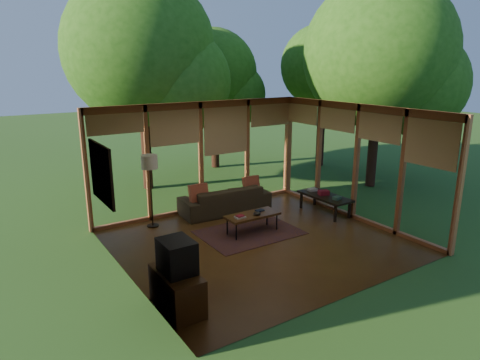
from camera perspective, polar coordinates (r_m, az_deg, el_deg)
floor at (r=8.94m, az=2.59°, el=-8.29°), size 5.50×5.50×0.00m
ceiling at (r=8.24m, az=2.82°, el=9.20°), size 5.50×5.50×0.00m
wall_left at (r=7.30m, az=-15.16°, el=-2.98°), size 0.04×5.00×2.70m
wall_front at (r=6.71m, az=15.27°, el=-4.58°), size 5.50×0.04×2.70m
window_wall_back at (r=10.56m, az=-5.24°, el=3.06°), size 5.50×0.12×2.70m
window_wall_right at (r=10.30m, az=15.25°, el=2.27°), size 0.12×5.00×2.70m
exterior_lawn at (r=19.77m, az=8.01°, el=4.66°), size 40.00×40.00×0.00m
tree_nw at (r=12.58m, az=-13.22°, el=16.49°), size 4.18×4.18×6.02m
tree_ne at (r=15.05m, az=-3.69°, el=13.92°), size 3.04×3.04×4.77m
tree_se at (r=13.01m, az=17.99°, el=15.72°), size 4.21×4.21×5.95m
tree_far at (r=15.38m, az=10.75°, el=14.67°), size 2.78×2.78×4.89m
rug at (r=9.41m, az=1.25°, el=-7.00°), size 2.12×1.50×0.01m
sofa at (r=10.58m, az=-2.02°, el=-2.61°), size 2.27×1.01×0.65m
pillow_left at (r=10.11m, az=-5.53°, el=-1.86°), size 0.45×0.24×0.47m
pillow_right at (r=10.85m, az=1.50°, el=-0.66°), size 0.43×0.23×0.45m
ct_book_lower at (r=9.04m, az=0.02°, el=-4.97°), size 0.23×0.18×0.03m
ct_book_upper at (r=9.03m, az=0.02°, el=-4.81°), size 0.18×0.14×0.03m
ct_book_side at (r=9.47m, az=2.64°, el=-4.07°), size 0.19×0.15×0.03m
ct_bowl at (r=9.21m, az=2.28°, el=-4.47°), size 0.16×0.16×0.07m
media_cabinet at (r=6.65m, az=-8.40°, el=-14.35°), size 0.50×1.00×0.60m
television at (r=6.40m, az=-8.43°, el=-10.02°), size 0.45×0.55×0.50m
console_book_a at (r=10.40m, az=12.80°, el=-2.36°), size 0.21×0.17×0.07m
console_book_b at (r=10.69m, az=11.09°, el=-1.66°), size 0.29×0.25×0.11m
console_book_c at (r=10.98m, az=9.64°, el=-1.28°), size 0.25×0.20×0.06m
floor_lamp at (r=9.55m, az=-11.96°, el=1.83°), size 0.36×0.36×1.65m
coffee_table at (r=9.28m, az=1.67°, el=-4.76°), size 1.20×0.50×0.43m
side_console at (r=10.69m, az=11.25°, el=-2.24°), size 0.60×1.40×0.46m
wall_painting at (r=8.55m, az=-17.97°, el=0.85°), size 0.06×1.35×1.15m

